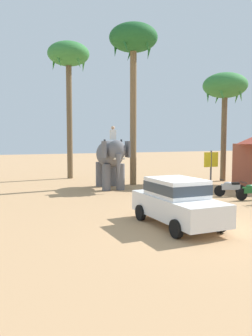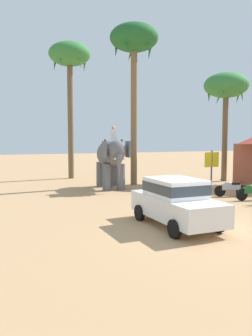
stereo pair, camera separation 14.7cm
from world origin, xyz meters
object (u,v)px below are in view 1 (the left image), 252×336
at_px(elephant_with_mahout, 111,157).
at_px(motorcycle_far_in_row, 252,191).
at_px(palm_tree_near_hut, 133,45).
at_px(motorcycle_end_of_row, 230,188).
at_px(car_sedan_foreground, 177,200).
at_px(signboard_yellow, 211,162).
at_px(palm_tree_far_back, 225,88).
at_px(palm_tree_behind_elephant, 69,60).

relative_size(elephant_with_mahout, motorcycle_far_in_row, 2.22).
distance_m(elephant_with_mahout, palm_tree_near_hut, 7.66).
distance_m(motorcycle_far_in_row, motorcycle_end_of_row, 1.36).
height_order(car_sedan_foreground, signboard_yellow, signboard_yellow).
bearing_deg(elephant_with_mahout, palm_tree_near_hut, 27.52).
height_order(motorcycle_far_in_row, palm_tree_far_back, palm_tree_far_back).
xyz_separation_m(motorcycle_far_in_row, palm_tree_near_hut, (-3.08, 7.72, 8.83)).
bearing_deg(palm_tree_near_hut, motorcycle_end_of_row, -66.05).
bearing_deg(signboard_yellow, motorcycle_far_in_row, -94.66).
xyz_separation_m(motorcycle_end_of_row, palm_tree_near_hut, (-2.84, 6.39, 8.83)).
bearing_deg(motorcycle_end_of_row, palm_tree_behind_elephant, 116.25).
relative_size(elephant_with_mahout, palm_tree_far_back, 0.50).
distance_m(palm_tree_near_hut, signboard_yellow, 9.23).
distance_m(elephant_with_mahout, palm_tree_far_back, 10.21).
distance_m(motorcycle_end_of_row, signboard_yellow, 2.75).
relative_size(car_sedan_foreground, elephant_with_mahout, 1.04).
bearing_deg(motorcycle_far_in_row, palm_tree_far_back, 60.60).
relative_size(motorcycle_end_of_row, palm_tree_behind_elephant, 0.16).
distance_m(elephant_with_mahout, motorcycle_far_in_row, 8.54).
bearing_deg(palm_tree_near_hut, signboard_yellow, -49.70).
height_order(palm_tree_far_back, signboard_yellow, palm_tree_far_back).
height_order(palm_tree_behind_elephant, palm_tree_near_hut, palm_tree_near_hut).
height_order(car_sedan_foreground, palm_tree_far_back, palm_tree_far_back).
bearing_deg(palm_tree_behind_elephant, motorcycle_far_in_row, -65.24).
height_order(motorcycle_end_of_row, palm_tree_far_back, palm_tree_far_back).
relative_size(palm_tree_behind_elephant, signboard_yellow, 4.38).
bearing_deg(palm_tree_behind_elephant, palm_tree_far_back, -32.02).
relative_size(motorcycle_far_in_row, palm_tree_far_back, 0.23).
bearing_deg(motorcycle_end_of_row, motorcycle_far_in_row, -79.75).
bearing_deg(car_sedan_foreground, elephant_with_mahout, 83.08).
bearing_deg(palm_tree_far_back, palm_tree_behind_elephant, 147.98).
bearing_deg(motorcycle_end_of_row, signboard_yellow, 77.16).
relative_size(palm_tree_behind_elephant, palm_tree_far_back, 1.33).
relative_size(car_sedan_foreground, palm_tree_behind_elephant, 0.39).
bearing_deg(signboard_yellow, palm_tree_behind_elephant, 124.12).
bearing_deg(palm_tree_far_back, motorcycle_end_of_row, -126.59).
bearing_deg(motorcycle_end_of_row, elephant_with_mahout, 132.64).
relative_size(elephant_with_mahout, motorcycle_end_of_row, 2.29).
height_order(car_sedan_foreground, palm_tree_near_hut, palm_tree_near_hut).
height_order(elephant_with_mahout, palm_tree_behind_elephant, palm_tree_behind_elephant).
height_order(palm_tree_near_hut, palm_tree_far_back, palm_tree_near_hut).
xyz_separation_m(elephant_with_mahout, signboard_yellow, (5.44, -2.92, -0.30)).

